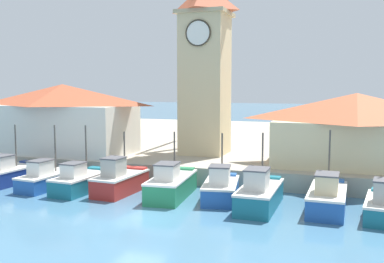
{
  "coord_description": "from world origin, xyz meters",
  "views": [
    {
      "loc": [
        10.07,
        -20.57,
        6.83
      ],
      "look_at": [
        -0.41,
        9.99,
        3.5
      ],
      "focal_mm": 42.0,
      "sensor_mm": 36.0,
      "label": 1
    }
  ],
  "objects_px": {
    "fishing_boat_mid_left": "(120,181)",
    "fishing_boat_left_outer": "(49,178)",
    "fishing_boat_left_inner": "(81,181)",
    "clock_tower": "(205,66)",
    "fishing_boat_mid_right": "(221,188)",
    "warehouse_left": "(63,118)",
    "fishing_boat_right_outer": "(327,197)",
    "fishing_boat_far_left": "(10,173)",
    "port_crane_far": "(219,72)",
    "warehouse_right": "(356,129)",
    "fishing_boat_center": "(171,184)",
    "fishing_boat_right_inner": "(259,194)"
  },
  "relations": [
    {
      "from": "warehouse_right",
      "to": "fishing_boat_left_inner",
      "type": "bearing_deg",
      "value": -153.1
    },
    {
      "from": "fishing_boat_left_inner",
      "to": "port_crane_far",
      "type": "distance_m",
      "value": 19.18
    },
    {
      "from": "fishing_boat_left_inner",
      "to": "warehouse_left",
      "type": "xyz_separation_m",
      "value": [
        -6.17,
        7.1,
        3.43
      ]
    },
    {
      "from": "fishing_boat_mid_right",
      "to": "fishing_boat_right_inner",
      "type": "relative_size",
      "value": 0.89
    },
    {
      "from": "fishing_boat_right_outer",
      "to": "port_crane_far",
      "type": "relative_size",
      "value": 0.28
    },
    {
      "from": "fishing_boat_mid_left",
      "to": "warehouse_right",
      "type": "height_order",
      "value": "warehouse_right"
    },
    {
      "from": "fishing_boat_mid_left",
      "to": "fishing_boat_right_inner",
      "type": "bearing_deg",
      "value": -3.77
    },
    {
      "from": "fishing_boat_mid_left",
      "to": "warehouse_left",
      "type": "bearing_deg",
      "value": 142.67
    },
    {
      "from": "fishing_boat_far_left",
      "to": "warehouse_left",
      "type": "relative_size",
      "value": 0.4
    },
    {
      "from": "fishing_boat_right_inner",
      "to": "warehouse_right",
      "type": "bearing_deg",
      "value": 59.41
    },
    {
      "from": "fishing_boat_left_inner",
      "to": "warehouse_right",
      "type": "bearing_deg",
      "value": 26.9
    },
    {
      "from": "fishing_boat_center",
      "to": "fishing_boat_right_outer",
      "type": "distance_m",
      "value": 9.15
    },
    {
      "from": "fishing_boat_right_outer",
      "to": "port_crane_far",
      "type": "bearing_deg",
      "value": 123.04
    },
    {
      "from": "fishing_boat_left_outer",
      "to": "fishing_boat_left_inner",
      "type": "relative_size",
      "value": 1.07
    },
    {
      "from": "fishing_boat_right_outer",
      "to": "warehouse_right",
      "type": "relative_size",
      "value": 0.46
    },
    {
      "from": "fishing_boat_mid_right",
      "to": "clock_tower",
      "type": "xyz_separation_m",
      "value": [
        -4.0,
        9.63,
        7.66
      ]
    },
    {
      "from": "fishing_boat_far_left",
      "to": "clock_tower",
      "type": "xyz_separation_m",
      "value": [
        11.1,
        10.02,
        7.67
      ]
    },
    {
      "from": "warehouse_left",
      "to": "warehouse_right",
      "type": "xyz_separation_m",
      "value": [
        22.85,
        1.36,
        -0.31
      ]
    },
    {
      "from": "warehouse_right",
      "to": "fishing_boat_mid_right",
      "type": "bearing_deg",
      "value": -135.06
    },
    {
      "from": "fishing_boat_far_left",
      "to": "fishing_boat_right_inner",
      "type": "bearing_deg",
      "value": -2.08
    },
    {
      "from": "fishing_boat_mid_left",
      "to": "fishing_boat_center",
      "type": "xyz_separation_m",
      "value": [
        3.47,
        0.08,
        -0.01
      ]
    },
    {
      "from": "fishing_boat_left_inner",
      "to": "clock_tower",
      "type": "height_order",
      "value": "clock_tower"
    },
    {
      "from": "port_crane_far",
      "to": "warehouse_right",
      "type": "bearing_deg",
      "value": -35.25
    },
    {
      "from": "fishing_boat_mid_left",
      "to": "warehouse_left",
      "type": "xyz_separation_m",
      "value": [
        -8.73,
        6.66,
        3.33
      ]
    },
    {
      "from": "fishing_boat_center",
      "to": "fishing_boat_right_inner",
      "type": "xyz_separation_m",
      "value": [
        5.55,
        -0.68,
        0.01
      ]
    },
    {
      "from": "fishing_boat_left_inner",
      "to": "clock_tower",
      "type": "xyz_separation_m",
      "value": [
        5.08,
        10.5,
        7.7
      ]
    },
    {
      "from": "fishing_boat_right_outer",
      "to": "warehouse_left",
      "type": "bearing_deg",
      "value": 162.98
    },
    {
      "from": "fishing_boat_far_left",
      "to": "fishing_boat_mid_left",
      "type": "height_order",
      "value": "fishing_boat_far_left"
    },
    {
      "from": "fishing_boat_left_outer",
      "to": "fishing_boat_right_inner",
      "type": "bearing_deg",
      "value": -1.62
    },
    {
      "from": "fishing_boat_left_outer",
      "to": "fishing_boat_right_inner",
      "type": "relative_size",
      "value": 0.96
    },
    {
      "from": "fishing_boat_far_left",
      "to": "fishing_boat_left_outer",
      "type": "distance_m",
      "value": 3.42
    },
    {
      "from": "warehouse_left",
      "to": "warehouse_right",
      "type": "relative_size",
      "value": 1.03
    },
    {
      "from": "fishing_boat_mid_right",
      "to": "fishing_boat_right_outer",
      "type": "bearing_deg",
      "value": -2.92
    },
    {
      "from": "fishing_boat_far_left",
      "to": "warehouse_right",
      "type": "relative_size",
      "value": 0.41
    },
    {
      "from": "fishing_boat_mid_right",
      "to": "clock_tower",
      "type": "height_order",
      "value": "clock_tower"
    },
    {
      "from": "fishing_boat_mid_left",
      "to": "fishing_boat_left_outer",
      "type": "bearing_deg",
      "value": -177.88
    },
    {
      "from": "fishing_boat_far_left",
      "to": "fishing_boat_mid_left",
      "type": "bearing_deg",
      "value": -0.29
    },
    {
      "from": "fishing_boat_right_inner",
      "to": "port_crane_far",
      "type": "xyz_separation_m",
      "value": [
        -7.19,
        17.3,
        7.26
      ]
    },
    {
      "from": "fishing_boat_far_left",
      "to": "fishing_boat_mid_right",
      "type": "distance_m",
      "value": 15.11
    },
    {
      "from": "fishing_boat_left_outer",
      "to": "port_crane_far",
      "type": "height_order",
      "value": "port_crane_far"
    },
    {
      "from": "fishing_boat_far_left",
      "to": "fishing_boat_mid_left",
      "type": "distance_m",
      "value": 8.59
    },
    {
      "from": "fishing_boat_far_left",
      "to": "port_crane_far",
      "type": "bearing_deg",
      "value": 57.97
    },
    {
      "from": "fishing_boat_mid_left",
      "to": "fishing_boat_right_outer",
      "type": "bearing_deg",
      "value": 0.56
    },
    {
      "from": "warehouse_right",
      "to": "port_crane_far",
      "type": "distance_m",
      "value": 15.63
    },
    {
      "from": "fishing_boat_mid_left",
      "to": "port_crane_far",
      "type": "xyz_separation_m",
      "value": [
        1.84,
        16.71,
        7.26
      ]
    },
    {
      "from": "fishing_boat_mid_left",
      "to": "warehouse_left",
      "type": "distance_m",
      "value": 11.48
    },
    {
      "from": "fishing_boat_center",
      "to": "fishing_boat_left_inner",
      "type": "bearing_deg",
      "value": -175.03
    },
    {
      "from": "clock_tower",
      "to": "warehouse_left",
      "type": "distance_m",
      "value": 12.5
    },
    {
      "from": "fishing_boat_left_inner",
      "to": "warehouse_left",
      "type": "bearing_deg",
      "value": 130.96
    },
    {
      "from": "fishing_boat_mid_right",
      "to": "fishing_boat_left_inner",
      "type": "bearing_deg",
      "value": -174.48
    }
  ]
}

